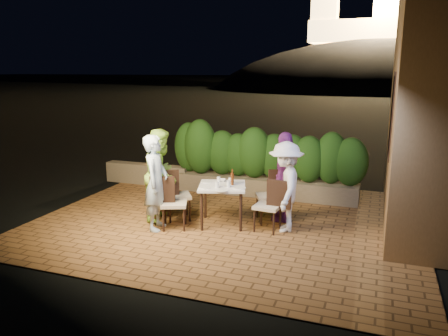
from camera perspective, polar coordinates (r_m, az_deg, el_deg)
The scene contains 32 objects.
ground at distance 8.03m, azimuth -0.51°, elevation -7.90°, with size 400.00×400.00×0.00m, color black.
terrace_floor at distance 8.49m, azimuth 0.68°, elevation -7.13°, with size 7.00×6.00×0.15m, color brown.
building_wall at distance 9.10m, azimuth 26.44°, elevation 9.49°, with size 1.60×5.00×5.00m, color brown.
window_pane at distance 8.58m, azimuth 21.26°, elevation 6.47°, with size 0.08×1.00×1.40m, color black.
window_frame at distance 8.58m, azimuth 21.19°, elevation 6.48°, with size 0.06×1.15×1.55m, color black.
planter at distance 9.99m, azimuth 5.16°, elevation -2.44°, with size 4.20×0.55×0.40m, color #74664A.
hedge at distance 9.82m, azimuth 5.25°, elevation 1.79°, with size 4.00×0.70×1.10m, color #1A3E10, non-canonical shape.
parapet at distance 11.10m, azimuth -9.99°, elevation -0.78°, with size 2.20×0.30×0.50m, color #74664A.
hill at distance 67.39m, azimuth 19.33°, elevation 6.26°, with size 52.00×40.00×22.00m, color black.
fortress at distance 67.48m, azimuth 20.28°, elevation 18.57°, with size 26.00×8.00×8.00m, color #FFCC7A, non-canonical shape.
dining_table at distance 8.06m, azimuth -0.24°, elevation -4.83°, with size 0.84×0.84×0.75m, color white, non-canonical shape.
plate_nw at distance 7.79m, azimuth -2.49°, elevation -2.55°, with size 0.22×0.22×0.01m, color white.
plate_sw at distance 8.19m, azimuth -2.28°, elevation -1.80°, with size 0.21×0.21×0.01m, color white.
plate_ne at distance 7.76m, azimuth 2.00°, elevation -2.60°, with size 0.23×0.23×0.01m, color white.
plate_se at distance 8.15m, azimuth 1.71°, elevation -1.85°, with size 0.25×0.25×0.01m, color white.
plate_centre at distance 7.93m, azimuth -0.35°, elevation -2.26°, with size 0.21×0.21×0.01m, color white.
plate_front at distance 7.61m, azimuth -0.28°, elevation -2.91°, with size 0.24×0.24×0.01m, color white.
glass_nw at distance 7.78m, azimuth -0.90°, elevation -2.20°, with size 0.06×0.06×0.11m, color silver.
glass_sw at distance 8.15m, azimuth -0.70°, elevation -1.51°, with size 0.06×0.06×0.10m, color silver.
glass_ne at distance 7.81m, azimuth 0.59°, elevation -2.08°, with size 0.07×0.07×0.12m, color silver.
glass_se at distance 8.04m, azimuth 0.84°, elevation -1.67°, with size 0.07×0.07×0.11m, color silver.
beer_bottle at distance 7.94m, azimuth 1.09°, elevation -1.20°, with size 0.06×0.06×0.29m, color #52260D, non-canonical shape.
bowl at distance 8.23m, azimuth -0.34°, elevation -1.61°, with size 0.16×0.16×0.04m, color white.
chair_left_front at distance 7.90m, azimuth -6.54°, elevation -4.49°, with size 0.45×0.45×0.96m, color black, non-canonical shape.
chair_left_back at distance 8.35m, azimuth -6.00°, elevation -3.49°, with size 0.45×0.45×0.97m, color black, non-canonical shape.
chair_right_front at distance 7.77m, azimuth 5.74°, elevation -4.83°, with size 0.44×0.44×0.95m, color black, non-canonical shape.
chair_right_back at distance 8.27m, azimuth 5.91°, elevation -3.58°, with size 0.46×0.46×0.99m, color black, non-canonical shape.
diner_blue at distance 7.80m, azimuth -8.87°, elevation -1.91°, with size 0.62×0.41×1.71m, color #AAC8DB.
diner_green at distance 8.35m, azimuth -8.14°, elevation -0.82°, with size 0.85×0.66×1.74m, color #97D241.
diner_white at distance 7.73m, azimuth 8.05°, elevation -2.45°, with size 1.04×0.60×1.60m, color white.
diner_purple at distance 8.26m, azimuth 7.96°, elevation -1.11°, with size 1.00×0.41×1.70m, color #742A7E.
parapet_lamp at distance 10.93m, azimuth -9.18°, elevation 0.77°, with size 0.10×0.10×0.14m, color orange.
Camera 1 is at (2.61, -7.04, 2.81)m, focal length 35.00 mm.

